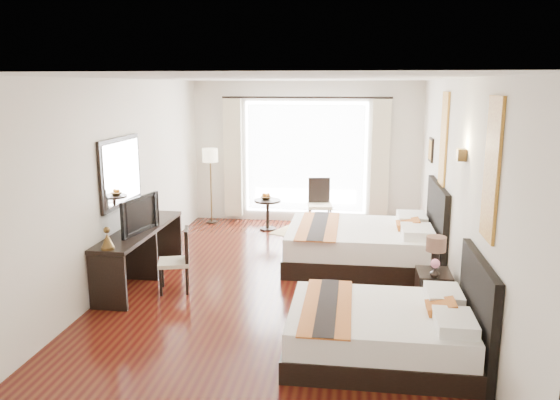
# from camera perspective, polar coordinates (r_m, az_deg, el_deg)

# --- Properties ---
(floor) EXTENTS (4.50, 7.50, 0.01)m
(floor) POSITION_cam_1_polar(r_m,az_deg,el_deg) (7.56, 0.02, -9.17)
(floor) COLOR #370C0A
(floor) RESTS_ON ground
(ceiling) EXTENTS (4.50, 7.50, 0.02)m
(ceiling) POSITION_cam_1_polar(r_m,az_deg,el_deg) (7.05, 0.02, 12.52)
(ceiling) COLOR white
(ceiling) RESTS_ON wall_headboard
(wall_headboard) EXTENTS (0.01, 7.50, 2.80)m
(wall_headboard) POSITION_cam_1_polar(r_m,az_deg,el_deg) (7.23, 17.94, 0.84)
(wall_headboard) COLOR silver
(wall_headboard) RESTS_ON floor
(wall_desk) EXTENTS (0.01, 7.50, 2.80)m
(wall_desk) POSITION_cam_1_polar(r_m,az_deg,el_deg) (7.80, -16.56, 1.71)
(wall_desk) COLOR silver
(wall_desk) RESTS_ON floor
(wall_window) EXTENTS (4.50, 0.01, 2.80)m
(wall_window) POSITION_cam_1_polar(r_m,az_deg,el_deg) (10.86, 2.71, 4.96)
(wall_window) COLOR silver
(wall_window) RESTS_ON floor
(wall_entry) EXTENTS (4.50, 0.01, 2.80)m
(wall_entry) POSITION_cam_1_polar(r_m,az_deg,el_deg) (3.63, -8.14, -9.50)
(wall_entry) COLOR silver
(wall_entry) RESTS_ON floor
(window_glass) EXTENTS (2.40, 0.02, 2.20)m
(window_glass) POSITION_cam_1_polar(r_m,az_deg,el_deg) (10.86, 2.70, 4.43)
(window_glass) COLOR white
(window_glass) RESTS_ON wall_window
(sheer_curtain) EXTENTS (2.30, 0.02, 2.10)m
(sheer_curtain) POSITION_cam_1_polar(r_m,az_deg,el_deg) (10.80, 2.67, 4.39)
(sheer_curtain) COLOR white
(sheer_curtain) RESTS_ON wall_window
(drape_left) EXTENTS (0.35, 0.14, 2.35)m
(drape_left) POSITION_cam_1_polar(r_m,az_deg,el_deg) (10.98, -4.93, 4.38)
(drape_left) COLOR beige
(drape_left) RESTS_ON floor
(drape_right) EXTENTS (0.35, 0.14, 2.35)m
(drape_right) POSITION_cam_1_polar(r_m,az_deg,el_deg) (10.73, 10.40, 4.05)
(drape_right) COLOR beige
(drape_right) RESTS_ON floor
(art_panel_near) EXTENTS (0.03, 0.50, 1.35)m
(art_panel_near) POSITION_cam_1_polar(r_m,az_deg,el_deg) (5.46, 21.25, 3.02)
(art_panel_near) COLOR #974616
(art_panel_near) RESTS_ON wall_headboard
(art_panel_far) EXTENTS (0.03, 0.50, 1.35)m
(art_panel_far) POSITION_cam_1_polar(r_m,az_deg,el_deg) (8.26, 16.74, 6.10)
(art_panel_far) COLOR #974616
(art_panel_far) RESTS_ON wall_headboard
(wall_sconce) EXTENTS (0.10, 0.14, 0.14)m
(wall_sconce) POSITION_cam_1_polar(r_m,az_deg,el_deg) (6.70, 18.42, 4.48)
(wall_sconce) COLOR #4B371A
(wall_sconce) RESTS_ON wall_headboard
(mirror_frame) EXTENTS (0.04, 1.25, 0.95)m
(mirror_frame) POSITION_cam_1_polar(r_m,az_deg,el_deg) (7.80, -16.33, 2.85)
(mirror_frame) COLOR black
(mirror_frame) RESTS_ON wall_desk
(mirror_glass) EXTENTS (0.01, 1.12, 0.82)m
(mirror_glass) POSITION_cam_1_polar(r_m,az_deg,el_deg) (7.79, -16.16, 2.85)
(mirror_glass) COLOR white
(mirror_glass) RESTS_ON mirror_frame
(bed_near) EXTENTS (1.92, 1.50, 1.08)m
(bed_near) POSITION_cam_1_polar(r_m,az_deg,el_deg) (5.80, 11.19, -13.14)
(bed_near) COLOR black
(bed_near) RESTS_ON floor
(bed_far) EXTENTS (2.28, 1.78, 1.29)m
(bed_far) POSITION_cam_1_polar(r_m,az_deg,el_deg) (8.47, 8.95, -4.57)
(bed_far) COLOR black
(bed_far) RESTS_ON floor
(nightstand) EXTENTS (0.40, 0.50, 0.48)m
(nightstand) POSITION_cam_1_polar(r_m,az_deg,el_deg) (7.07, 15.71, -9.08)
(nightstand) COLOR black
(nightstand) RESTS_ON floor
(table_lamp) EXTENTS (0.25, 0.25, 0.39)m
(table_lamp) POSITION_cam_1_polar(r_m,az_deg,el_deg) (7.03, 15.99, -4.67)
(table_lamp) COLOR black
(table_lamp) RESTS_ON nightstand
(vase) EXTENTS (0.12, 0.12, 0.12)m
(vase) POSITION_cam_1_polar(r_m,az_deg,el_deg) (6.77, 15.87, -7.14)
(vase) COLOR black
(vase) RESTS_ON nightstand
(console_desk) EXTENTS (0.50, 2.20, 0.76)m
(console_desk) POSITION_cam_1_polar(r_m,az_deg,el_deg) (7.98, -14.32, -5.51)
(console_desk) COLOR black
(console_desk) RESTS_ON floor
(television) EXTENTS (0.28, 0.87, 0.50)m
(television) POSITION_cam_1_polar(r_m,az_deg,el_deg) (7.65, -14.92, -1.43)
(television) COLOR black
(television) RESTS_ON console_desk
(bronze_figurine) EXTENTS (0.18, 0.18, 0.25)m
(bronze_figurine) POSITION_cam_1_polar(r_m,az_deg,el_deg) (6.96, -17.60, -3.96)
(bronze_figurine) COLOR #4B371A
(bronze_figurine) RESTS_ON console_desk
(desk_chair) EXTENTS (0.49, 0.49, 0.86)m
(desk_chair) POSITION_cam_1_polar(r_m,az_deg,el_deg) (7.50, -10.84, -7.41)
(desk_chair) COLOR beige
(desk_chair) RESTS_ON floor
(floor_lamp) EXTENTS (0.30, 0.30, 1.50)m
(floor_lamp) POSITION_cam_1_polar(r_m,az_deg,el_deg) (10.82, -7.30, 4.12)
(floor_lamp) COLOR black
(floor_lamp) RESTS_ON floor
(side_table) EXTENTS (0.50, 0.50, 0.58)m
(side_table) POSITION_cam_1_polar(r_m,az_deg,el_deg) (10.41, -1.30, -1.54)
(side_table) COLOR black
(side_table) RESTS_ON floor
(fruit_bowl) EXTENTS (0.27, 0.27, 0.05)m
(fruit_bowl) POSITION_cam_1_polar(r_m,az_deg,el_deg) (10.38, -1.48, 0.21)
(fruit_bowl) COLOR #482819
(fruit_bowl) RESTS_ON side_table
(window_chair) EXTENTS (0.51, 0.51, 0.96)m
(window_chair) POSITION_cam_1_polar(r_m,az_deg,el_deg) (10.51, 4.15, -1.42)
(window_chair) COLOR beige
(window_chair) RESTS_ON floor
(jute_rug) EXTENTS (1.41, 1.22, 0.01)m
(jute_rug) POSITION_cam_1_polar(r_m,az_deg,el_deg) (10.21, 2.78, -3.48)
(jute_rug) COLOR tan
(jute_rug) RESTS_ON floor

